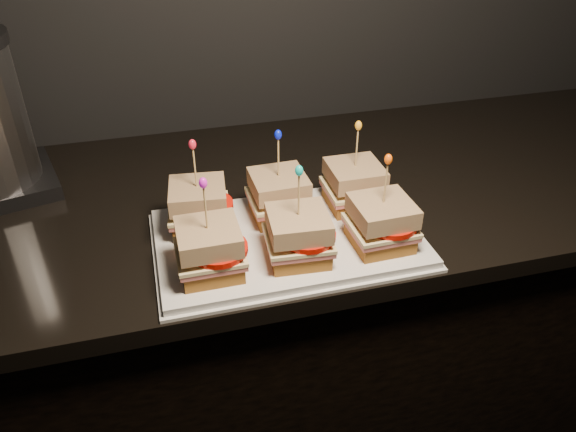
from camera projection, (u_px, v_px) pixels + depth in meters
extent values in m
cube|color=black|center=(387.00, 340.00, 1.42)|extent=(2.22, 0.61, 0.91)
cube|color=black|center=(409.00, 178.00, 1.16)|extent=(2.26, 0.65, 0.03)
cube|color=white|center=(288.00, 239.00, 0.94)|extent=(0.43, 0.27, 0.02)
cube|color=white|center=(288.00, 242.00, 0.94)|extent=(0.44, 0.28, 0.01)
cube|color=brown|center=(200.00, 220.00, 0.94)|extent=(0.10, 0.10, 0.02)
cube|color=#C45B56|center=(199.00, 212.00, 0.94)|extent=(0.11, 0.11, 0.01)
cube|color=beige|center=(199.00, 209.00, 0.93)|extent=(0.11, 0.11, 0.01)
cylinder|color=red|center=(206.00, 206.00, 0.93)|extent=(0.09, 0.09, 0.01)
cube|color=#622F13|center=(198.00, 194.00, 0.92)|extent=(0.10, 0.10, 0.03)
cylinder|color=tan|center=(195.00, 170.00, 0.89)|extent=(0.00, 0.00, 0.09)
ellipsoid|color=red|center=(192.00, 144.00, 0.87)|extent=(0.01, 0.01, 0.02)
cube|color=brown|center=(279.00, 209.00, 0.97)|extent=(0.09, 0.09, 0.02)
cube|color=#C45B56|center=(279.00, 201.00, 0.96)|extent=(0.10, 0.10, 0.01)
cube|color=beige|center=(279.00, 197.00, 0.96)|extent=(0.10, 0.10, 0.01)
cylinder|color=red|center=(286.00, 195.00, 0.95)|extent=(0.09, 0.09, 0.01)
cube|color=#622F13|center=(279.00, 184.00, 0.95)|extent=(0.09, 0.09, 0.03)
cylinder|color=tan|center=(278.00, 160.00, 0.92)|extent=(0.00, 0.00, 0.09)
ellipsoid|color=#0817E2|center=(278.00, 135.00, 0.90)|extent=(0.01, 0.01, 0.02)
cube|color=brown|center=(353.00, 198.00, 1.00)|extent=(0.09, 0.09, 0.02)
cube|color=#C45B56|center=(354.00, 191.00, 0.99)|extent=(0.10, 0.09, 0.01)
cube|color=beige|center=(354.00, 187.00, 0.99)|extent=(0.10, 0.10, 0.01)
cylinder|color=red|center=(362.00, 184.00, 0.98)|extent=(0.09, 0.09, 0.01)
cube|color=#622F13|center=(355.00, 174.00, 0.97)|extent=(0.09, 0.09, 0.03)
cylinder|color=tan|center=(357.00, 150.00, 0.95)|extent=(0.00, 0.00, 0.09)
ellipsoid|color=orange|center=(358.00, 126.00, 0.92)|extent=(0.01, 0.01, 0.02)
cube|color=brown|center=(211.00, 264.00, 0.85)|extent=(0.09, 0.09, 0.02)
cube|color=#C45B56|center=(210.00, 256.00, 0.84)|extent=(0.10, 0.09, 0.01)
cube|color=beige|center=(210.00, 252.00, 0.83)|extent=(0.10, 0.10, 0.01)
cylinder|color=red|center=(218.00, 249.00, 0.83)|extent=(0.09, 0.09, 0.01)
cube|color=#622F13|center=(208.00, 237.00, 0.82)|extent=(0.09, 0.09, 0.03)
cylinder|color=tan|center=(206.00, 211.00, 0.79)|extent=(0.00, 0.00, 0.09)
ellipsoid|color=#D71DCA|center=(203.00, 183.00, 0.77)|extent=(0.01, 0.01, 0.02)
cube|color=brown|center=(298.00, 250.00, 0.87)|extent=(0.10, 0.10, 0.02)
cube|color=#C45B56|center=(298.00, 242.00, 0.87)|extent=(0.10, 0.10, 0.01)
cube|color=beige|center=(298.00, 238.00, 0.86)|extent=(0.11, 0.10, 0.01)
cylinder|color=red|center=(307.00, 235.00, 0.86)|extent=(0.09, 0.09, 0.01)
cube|color=#622F13|center=(298.00, 223.00, 0.85)|extent=(0.10, 0.10, 0.03)
cylinder|color=tan|center=(299.00, 198.00, 0.82)|extent=(0.00, 0.00, 0.09)
ellipsoid|color=#0CB5A9|center=(299.00, 171.00, 0.80)|extent=(0.01, 0.01, 0.02)
cube|color=brown|center=(380.00, 237.00, 0.90)|extent=(0.09, 0.09, 0.02)
cube|color=#C45B56|center=(381.00, 229.00, 0.89)|extent=(0.10, 0.10, 0.01)
cube|color=beige|center=(381.00, 225.00, 0.89)|extent=(0.10, 0.10, 0.01)
cylinder|color=red|center=(390.00, 222.00, 0.88)|extent=(0.09, 0.09, 0.01)
cube|color=#622F13|center=(383.00, 211.00, 0.88)|extent=(0.09, 0.09, 0.03)
cylinder|color=tan|center=(385.00, 186.00, 0.85)|extent=(0.00, 0.00, 0.09)
ellipsoid|color=#F75508|center=(388.00, 159.00, 0.83)|extent=(0.01, 0.01, 0.02)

